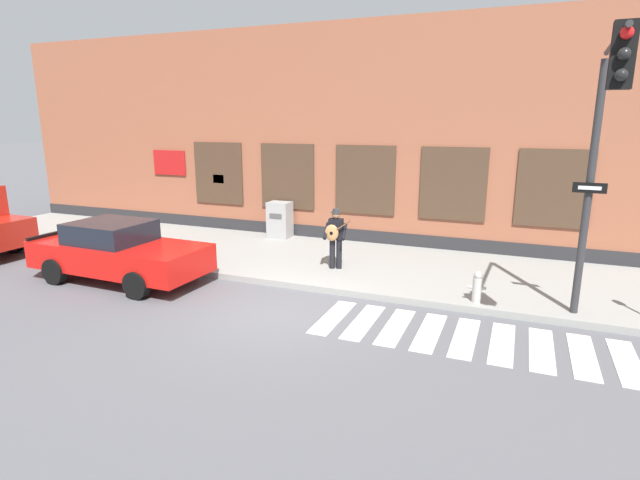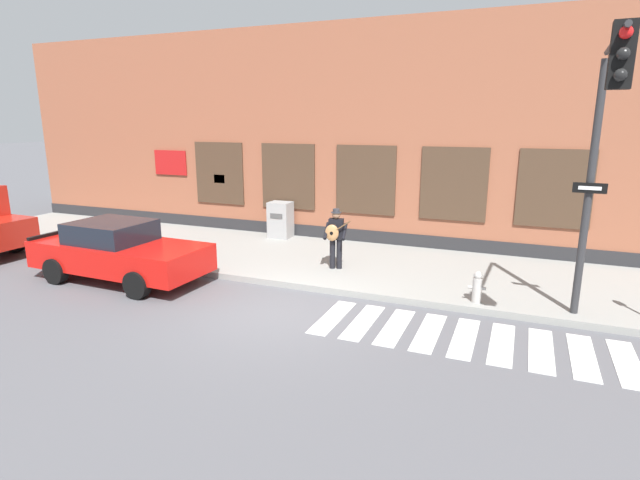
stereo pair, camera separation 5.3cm
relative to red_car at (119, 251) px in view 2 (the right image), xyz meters
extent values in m
plane|color=#56565B|center=(4.76, -0.47, -0.77)|extent=(160.00, 160.00, 0.00)
cube|color=gray|center=(4.76, 3.40, -0.69)|extent=(28.00, 4.74, 0.16)
cube|color=#99563D|center=(4.76, 7.77, 2.72)|extent=(28.00, 4.00, 6.98)
cube|color=#28282B|center=(4.76, 5.75, -0.50)|extent=(28.00, 0.04, 0.55)
cube|color=#473323|center=(-0.69, 5.74, 1.41)|extent=(1.95, 0.06, 2.17)
cube|color=black|center=(-0.69, 5.73, 1.41)|extent=(1.83, 0.03, 2.05)
cube|color=#473323|center=(2.04, 5.74, 1.41)|extent=(1.95, 0.06, 2.17)
cube|color=black|center=(2.04, 5.73, 1.41)|extent=(1.83, 0.03, 2.05)
cube|color=#473323|center=(4.76, 5.74, 1.41)|extent=(1.95, 0.06, 2.17)
cube|color=black|center=(4.76, 5.73, 1.41)|extent=(1.83, 0.03, 2.05)
cube|color=#473323|center=(7.49, 5.74, 1.41)|extent=(1.95, 0.06, 2.17)
cube|color=black|center=(7.49, 5.73, 1.41)|extent=(1.83, 0.03, 2.05)
cube|color=#473323|center=(10.21, 5.74, 1.41)|extent=(1.95, 0.06, 2.17)
cube|color=black|center=(10.21, 5.73, 1.41)|extent=(1.83, 0.03, 2.05)
cube|color=red|center=(-2.80, 5.73, 1.72)|extent=(1.40, 0.04, 0.90)
cube|color=yellow|center=(-0.69, 5.72, 1.21)|extent=(0.44, 0.02, 0.30)
cube|color=silver|center=(5.95, -0.27, -0.76)|extent=(0.42, 1.90, 0.01)
cube|color=silver|center=(6.62, -0.27, -0.76)|extent=(0.42, 1.90, 0.01)
cube|color=silver|center=(7.29, -0.27, -0.76)|extent=(0.42, 1.90, 0.01)
cube|color=silver|center=(7.96, -0.27, -0.76)|extent=(0.42, 1.90, 0.01)
cube|color=silver|center=(8.63, -0.27, -0.76)|extent=(0.42, 1.90, 0.01)
cube|color=silver|center=(9.30, -0.27, -0.76)|extent=(0.42, 1.90, 0.01)
cube|color=silver|center=(9.97, -0.27, -0.76)|extent=(0.42, 1.90, 0.01)
cube|color=silver|center=(10.64, -0.27, -0.76)|extent=(0.42, 1.90, 0.01)
cube|color=silver|center=(11.31, -0.27, -0.76)|extent=(0.42, 1.90, 0.01)
cube|color=red|center=(0.05, 0.00, -0.10)|extent=(4.65, 1.97, 0.68)
cube|color=black|center=(-0.20, 0.01, 0.50)|extent=(1.88, 1.63, 0.52)
cube|color=black|center=(-2.20, 0.06, 0.28)|extent=(0.15, 1.69, 0.08)
cube|color=silver|center=(2.33, 0.50, -0.03)|extent=(0.07, 0.24, 0.12)
cube|color=red|center=(-2.19, 0.63, -0.03)|extent=(0.07, 0.24, 0.12)
cube|color=silver|center=(2.30, -0.64, -0.03)|extent=(0.07, 0.24, 0.12)
cube|color=red|center=(-2.22, -0.51, -0.03)|extent=(0.07, 0.24, 0.12)
cylinder|color=black|center=(1.41, 0.83, -0.44)|extent=(0.67, 0.26, 0.66)
cylinder|color=black|center=(1.36, -0.91, -0.44)|extent=(0.67, 0.26, 0.66)
cylinder|color=black|center=(-1.26, 0.91, -0.44)|extent=(0.67, 0.26, 0.66)
cylinder|color=black|center=(-1.31, -0.84, -0.44)|extent=(0.67, 0.26, 0.66)
cylinder|color=black|center=(-5.14, 0.94, -0.37)|extent=(0.81, 0.30, 0.80)
cylinder|color=black|center=(5.03, 2.64, -0.21)|extent=(0.15, 0.15, 0.80)
cylinder|color=black|center=(4.86, 2.58, -0.21)|extent=(0.15, 0.15, 0.80)
cube|color=black|center=(4.94, 2.62, 0.46)|extent=(0.41, 0.28, 0.55)
sphere|color=#9E7051|center=(4.94, 2.62, 0.85)|extent=(0.22, 0.22, 0.22)
cylinder|color=#333338|center=(4.94, 2.62, 0.91)|extent=(0.28, 0.28, 0.02)
cylinder|color=#333338|center=(4.94, 2.62, 0.96)|extent=(0.18, 0.18, 0.09)
cylinder|color=black|center=(5.20, 2.56, 0.42)|extent=(0.18, 0.52, 0.39)
cylinder|color=black|center=(4.72, 2.48, 0.42)|extent=(0.18, 0.52, 0.39)
ellipsoid|color=#B77F4C|center=(4.89, 2.43, 0.39)|extent=(0.38, 0.18, 0.44)
cylinder|color=black|center=(4.91, 2.37, 0.39)|extent=(0.09, 0.03, 0.09)
cylinder|color=brown|center=(5.15, 2.46, 0.57)|extent=(0.47, 0.12, 0.34)
cylinder|color=#2D2D30|center=(10.61, 1.51, 1.87)|extent=(0.15, 0.15, 4.97)
cylinder|color=#2D2D30|center=(10.54, -0.08, 4.46)|extent=(0.23, 3.18, 0.09)
cube|color=black|center=(10.48, -1.35, 4.11)|extent=(0.31, 0.25, 0.88)
sphere|color=red|center=(10.47, -1.51, 4.37)|extent=(0.17, 0.17, 0.17)
sphere|color=black|center=(10.47, -1.51, 4.11)|extent=(0.17, 0.17, 0.17)
sphere|color=black|center=(10.47, -1.51, 3.84)|extent=(0.17, 0.17, 0.17)
cube|color=black|center=(10.60, 1.40, 1.99)|extent=(0.60, 0.06, 0.20)
cube|color=white|center=(10.60, 1.38, 1.99)|extent=(0.40, 0.03, 0.07)
cube|color=#9E9E9E|center=(1.93, 5.32, -0.01)|extent=(0.74, 0.60, 1.20)
cube|color=#4C4C4C|center=(1.93, 5.01, 0.17)|extent=(0.44, 0.02, 0.16)
cylinder|color=#B2ADA8|center=(8.68, 1.38, -0.34)|extent=(0.20, 0.20, 0.55)
sphere|color=#B2ADA8|center=(8.68, 1.38, 0.00)|extent=(0.18, 0.18, 0.18)
cylinder|color=#B2ADA8|center=(8.54, 1.38, -0.28)|extent=(0.10, 0.07, 0.07)
cylinder|color=#B2ADA8|center=(8.82, 1.38, -0.28)|extent=(0.10, 0.07, 0.07)
camera|label=1|loc=(9.38, -9.44, 3.27)|focal=28.00mm
camera|label=2|loc=(9.42, -9.42, 3.27)|focal=28.00mm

